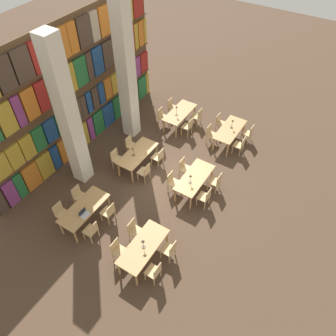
% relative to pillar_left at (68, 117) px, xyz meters
% --- Properties ---
extents(ground_plane, '(40.00, 40.00, 0.00)m').
position_rel_pillar_left_xyz_m(ground_plane, '(1.66, -2.90, -3.00)').
color(ground_plane, '#4C3828').
extents(bookshelf_bank, '(9.75, 0.35, 5.50)m').
position_rel_pillar_left_xyz_m(bookshelf_bank, '(1.65, 1.28, -0.33)').
color(bookshelf_bank, brown).
rests_on(bookshelf_bank, ground_plane).
extents(pillar_left, '(0.58, 0.58, 6.00)m').
position_rel_pillar_left_xyz_m(pillar_left, '(0.00, 0.00, 0.00)').
color(pillar_left, silver).
rests_on(pillar_left, ground_plane).
extents(pillar_center, '(0.58, 0.58, 6.00)m').
position_rel_pillar_left_xyz_m(pillar_center, '(3.32, 0.00, 0.00)').
color(pillar_center, silver).
rests_on(pillar_center, ground_plane).
extents(reading_table_0, '(1.91, 0.83, 0.75)m').
position_rel_pillar_left_xyz_m(reading_table_0, '(-1.72, -4.21, -2.34)').
color(reading_table_0, tan).
rests_on(reading_table_0, ground_plane).
extents(chair_0, '(0.42, 0.40, 0.89)m').
position_rel_pillar_left_xyz_m(chair_0, '(-2.15, -4.91, -2.51)').
color(chair_0, tan).
rests_on(chair_0, ground_plane).
extents(chair_1, '(0.42, 0.40, 0.89)m').
position_rel_pillar_left_xyz_m(chair_1, '(-2.15, -3.51, -2.51)').
color(chair_1, tan).
rests_on(chair_1, ground_plane).
extents(chair_2, '(0.42, 0.40, 0.89)m').
position_rel_pillar_left_xyz_m(chair_2, '(-1.26, -4.91, -2.51)').
color(chair_2, tan).
rests_on(chair_2, ground_plane).
extents(chair_3, '(0.42, 0.40, 0.89)m').
position_rel_pillar_left_xyz_m(chair_3, '(-1.26, -3.51, -2.51)').
color(chair_3, tan).
rests_on(chair_3, ground_plane).
extents(desk_lamp_0, '(0.14, 0.14, 0.39)m').
position_rel_pillar_left_xyz_m(desk_lamp_0, '(-1.74, -4.24, -1.99)').
color(desk_lamp_0, brown).
rests_on(desk_lamp_0, reading_table_0).
extents(reading_table_1, '(1.91, 0.83, 0.75)m').
position_rel_pillar_left_xyz_m(reading_table_1, '(1.73, -4.17, -2.34)').
color(reading_table_1, tan).
rests_on(reading_table_1, ground_plane).
extents(chair_4, '(0.42, 0.40, 0.89)m').
position_rel_pillar_left_xyz_m(chair_4, '(1.28, -4.87, -2.51)').
color(chair_4, tan).
rests_on(chair_4, ground_plane).
extents(chair_5, '(0.42, 0.40, 0.89)m').
position_rel_pillar_left_xyz_m(chair_5, '(1.28, -3.47, -2.51)').
color(chair_5, tan).
rests_on(chair_5, ground_plane).
extents(chair_6, '(0.42, 0.40, 0.89)m').
position_rel_pillar_left_xyz_m(chair_6, '(2.18, -4.87, -2.51)').
color(chair_6, tan).
rests_on(chair_6, ground_plane).
extents(chair_7, '(0.42, 0.40, 0.89)m').
position_rel_pillar_left_xyz_m(chair_7, '(2.18, -3.47, -2.51)').
color(chair_7, tan).
rests_on(chair_7, ground_plane).
extents(desk_lamp_1, '(0.14, 0.14, 0.41)m').
position_rel_pillar_left_xyz_m(desk_lamp_1, '(1.40, -4.16, -1.98)').
color(desk_lamp_1, brown).
rests_on(desk_lamp_1, reading_table_1).
extents(reading_table_2, '(1.91, 0.83, 0.75)m').
position_rel_pillar_left_xyz_m(reading_table_2, '(5.06, -4.12, -2.34)').
color(reading_table_2, tan).
rests_on(reading_table_2, ground_plane).
extents(chair_8, '(0.42, 0.40, 0.89)m').
position_rel_pillar_left_xyz_m(chair_8, '(4.62, -4.82, -2.51)').
color(chair_8, tan).
rests_on(chair_8, ground_plane).
extents(chair_9, '(0.42, 0.40, 0.89)m').
position_rel_pillar_left_xyz_m(chair_9, '(4.62, -3.42, -2.51)').
color(chair_9, tan).
rests_on(chair_9, ground_plane).
extents(chair_10, '(0.42, 0.40, 0.89)m').
position_rel_pillar_left_xyz_m(chair_10, '(5.56, -4.82, -2.51)').
color(chair_10, tan).
rests_on(chair_10, ground_plane).
extents(chair_11, '(0.42, 0.40, 0.89)m').
position_rel_pillar_left_xyz_m(chair_11, '(5.56, -3.42, -2.51)').
color(chair_11, tan).
rests_on(chair_11, ground_plane).
extents(desk_lamp_2, '(0.14, 0.14, 0.43)m').
position_rel_pillar_left_xyz_m(desk_lamp_2, '(5.18, -4.13, -1.96)').
color(desk_lamp_2, brown).
rests_on(desk_lamp_2, reading_table_2).
extents(reading_table_3, '(1.91, 0.83, 0.75)m').
position_rel_pillar_left_xyz_m(reading_table_3, '(-1.58, -1.59, -2.34)').
color(reading_table_3, tan).
rests_on(reading_table_3, ground_plane).
extents(chair_12, '(0.42, 0.40, 0.89)m').
position_rel_pillar_left_xyz_m(chair_12, '(-2.05, -2.29, -2.51)').
color(chair_12, tan).
rests_on(chair_12, ground_plane).
extents(chair_13, '(0.42, 0.40, 0.89)m').
position_rel_pillar_left_xyz_m(chair_13, '(-2.05, -0.90, -2.51)').
color(chair_13, tan).
rests_on(chair_13, ground_plane).
extents(chair_14, '(0.42, 0.40, 0.89)m').
position_rel_pillar_left_xyz_m(chair_14, '(-1.13, -2.29, -2.51)').
color(chair_14, tan).
rests_on(chair_14, ground_plane).
extents(chair_15, '(0.42, 0.40, 0.89)m').
position_rel_pillar_left_xyz_m(chair_15, '(-1.13, -0.90, -2.51)').
color(chair_15, tan).
rests_on(chair_15, ground_plane).
extents(laptop, '(0.32, 0.22, 0.21)m').
position_rel_pillar_left_xyz_m(laptop, '(-1.79, -1.81, -2.21)').
color(laptop, silver).
rests_on(laptop, reading_table_3).
extents(reading_table_4, '(1.91, 0.83, 0.75)m').
position_rel_pillar_left_xyz_m(reading_table_4, '(1.66, -1.56, -2.34)').
color(reading_table_4, tan).
rests_on(reading_table_4, ground_plane).
extents(chair_16, '(0.42, 0.40, 0.89)m').
position_rel_pillar_left_xyz_m(chair_16, '(1.16, -2.26, -2.51)').
color(chair_16, tan).
rests_on(chair_16, ground_plane).
extents(chair_17, '(0.42, 0.40, 0.89)m').
position_rel_pillar_left_xyz_m(chair_17, '(1.16, -0.86, -2.51)').
color(chair_17, tan).
rests_on(chair_17, ground_plane).
extents(chair_18, '(0.42, 0.40, 0.89)m').
position_rel_pillar_left_xyz_m(chair_18, '(2.14, -2.26, -2.51)').
color(chair_18, tan).
rests_on(chair_18, ground_plane).
extents(chair_19, '(0.42, 0.40, 0.89)m').
position_rel_pillar_left_xyz_m(chair_19, '(2.14, -0.86, -2.51)').
color(chair_19, tan).
rests_on(chair_19, ground_plane).
extents(desk_lamp_3, '(0.14, 0.14, 0.43)m').
position_rel_pillar_left_xyz_m(desk_lamp_3, '(1.46, -1.51, -1.96)').
color(desk_lamp_3, brown).
rests_on(desk_lamp_3, reading_table_4).
extents(reading_table_5, '(1.91, 0.83, 0.75)m').
position_rel_pillar_left_xyz_m(reading_table_5, '(4.96, -1.61, -2.34)').
color(reading_table_5, tan).
rests_on(reading_table_5, ground_plane).
extents(chair_20, '(0.42, 0.40, 0.89)m').
position_rel_pillar_left_xyz_m(chair_20, '(4.54, -2.31, -2.51)').
color(chair_20, tan).
rests_on(chair_20, ground_plane).
extents(chair_21, '(0.42, 0.40, 0.89)m').
position_rel_pillar_left_xyz_m(chair_21, '(4.54, -0.91, -2.51)').
color(chair_21, tan).
rests_on(chair_21, ground_plane).
extents(chair_22, '(0.42, 0.40, 0.89)m').
position_rel_pillar_left_xyz_m(chair_22, '(5.43, -2.31, -2.51)').
color(chair_22, tan).
rests_on(chair_22, ground_plane).
extents(chair_23, '(0.42, 0.40, 0.89)m').
position_rel_pillar_left_xyz_m(chair_23, '(5.43, -0.91, -2.51)').
color(chair_23, tan).
rests_on(chair_23, ground_plane).
extents(desk_lamp_4, '(0.14, 0.14, 0.48)m').
position_rel_pillar_left_xyz_m(desk_lamp_4, '(4.69, -1.59, -1.93)').
color(desk_lamp_4, brown).
rests_on(desk_lamp_4, reading_table_5).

